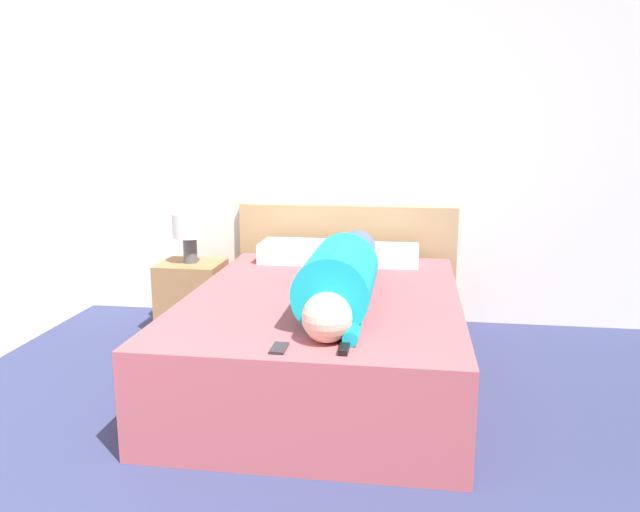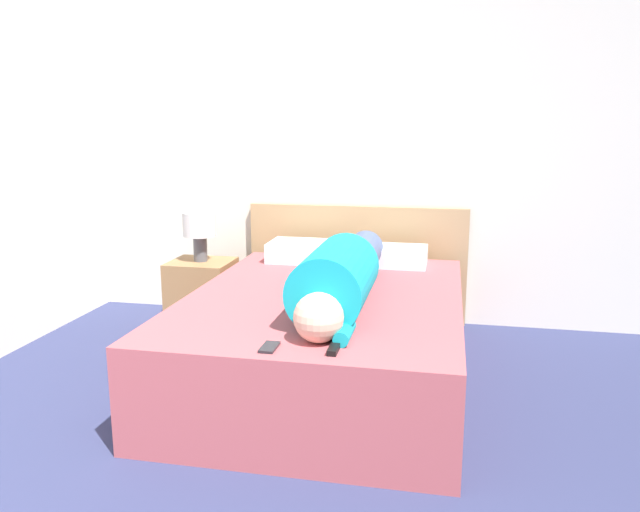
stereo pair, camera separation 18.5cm
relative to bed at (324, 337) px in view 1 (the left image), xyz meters
name	(u,v)px [view 1 (the left image)]	position (x,y,z in m)	size (l,w,h in m)	color
wall_back	(330,146)	(-0.13, 1.26, 1.04)	(5.11, 0.06, 2.60)	silver
bed	(324,337)	(0.00, 0.00, 0.00)	(1.51, 2.09, 0.52)	#A84C51
headboard	(346,263)	(0.00, 1.19, 0.17)	(1.63, 0.04, 0.86)	tan
nightstand	(192,296)	(-1.06, 0.75, -0.01)	(0.44, 0.39, 0.50)	olive
table_lamp	(189,229)	(-1.06, 0.75, 0.48)	(0.23, 0.23, 0.35)	#4C4C51
person_lying	(343,275)	(0.12, -0.18, 0.41)	(0.36, 1.69, 0.36)	#DBB293
pillow_near_headboard	(296,251)	(-0.32, 0.83, 0.32)	(0.48, 0.34, 0.13)	white
pillow_second	(385,255)	(0.30, 0.83, 0.32)	(0.46, 0.34, 0.12)	white
tv_remote	(344,347)	(0.21, -0.88, 0.27)	(0.04, 0.15, 0.02)	black
cell_phone	(279,348)	(-0.06, -0.91, 0.26)	(0.06, 0.13, 0.01)	black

